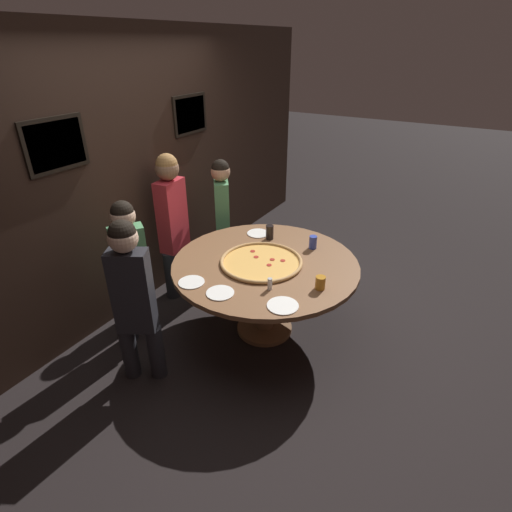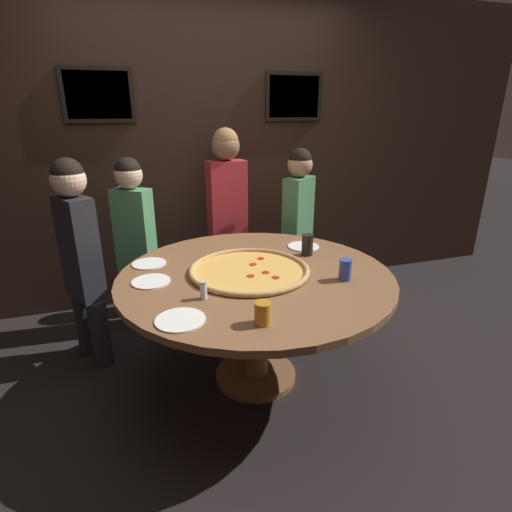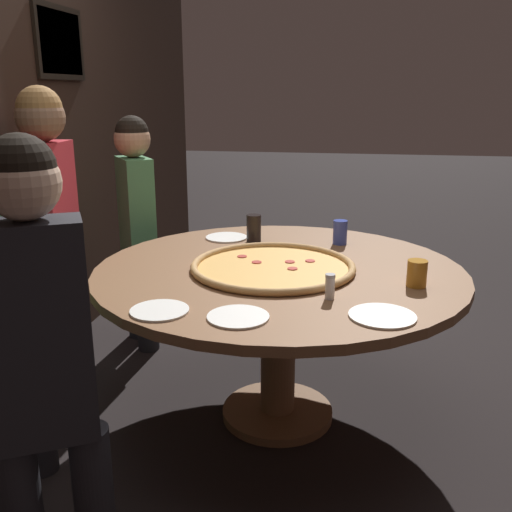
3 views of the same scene
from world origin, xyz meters
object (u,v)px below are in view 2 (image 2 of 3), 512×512
at_px(dining_table, 256,292).
at_px(diner_far_right, 298,220).
at_px(white_plate_beside_cup, 149,264).
at_px(condiment_shaker, 203,290).
at_px(white_plate_left_side, 303,246).
at_px(drink_cup_centre_back, 307,245).
at_px(diner_side_right, 135,235).
at_px(drink_cup_by_shaker, 345,270).
at_px(diner_side_left, 227,209).
at_px(drink_cup_near_right, 263,313).
at_px(giant_pizza, 249,270).
at_px(diner_centre_back, 80,253).
at_px(white_plate_right_side, 151,281).
at_px(white_plate_near_front, 180,320).

height_order(dining_table, diner_far_right, diner_far_right).
relative_size(white_plate_beside_cup, condiment_shaker, 2.16).
bearing_deg(white_plate_left_side, drink_cup_centre_back, -106.25).
bearing_deg(diner_far_right, diner_side_right, -37.24).
relative_size(drink_cup_by_shaker, diner_side_left, 0.08).
height_order(diner_side_right, diner_side_left, diner_side_left).
distance_m(drink_cup_centre_back, drink_cup_near_right, 0.95).
height_order(giant_pizza, white_plate_beside_cup, giant_pizza).
height_order(drink_cup_by_shaker, condiment_shaker, drink_cup_by_shaker).
xyz_separation_m(drink_cup_by_shaker, diner_side_left, (-0.33, 1.39, 0.06)).
bearing_deg(diner_side_left, diner_centre_back, 21.40).
relative_size(giant_pizza, drink_cup_by_shaker, 5.90).
distance_m(diner_far_right, diner_side_right, 1.33).
height_order(white_plate_right_side, white_plate_beside_cup, same).
xyz_separation_m(drink_cup_centre_back, diner_side_right, (-1.07, 0.76, -0.05)).
relative_size(drink_cup_centre_back, white_plate_beside_cup, 0.67).
height_order(white_plate_left_side, condiment_shaker, condiment_shaker).
height_order(white_plate_beside_cup, diner_far_right, diner_far_right).
xyz_separation_m(white_plate_right_side, diner_side_left, (0.72, 1.08, 0.12)).
bearing_deg(dining_table, diner_side_left, 84.01).
relative_size(drink_cup_near_right, condiment_shaker, 1.10).
xyz_separation_m(white_plate_near_front, diner_centre_back, (-0.50, 0.99, 0.04)).
distance_m(dining_table, white_plate_right_side, 0.62).
bearing_deg(white_plate_beside_cup, diner_far_right, 24.51).
height_order(white_plate_left_side, diner_side_right, diner_side_right).
distance_m(white_plate_near_front, diner_far_right, 1.80).
height_order(drink_cup_centre_back, white_plate_beside_cup, drink_cup_centre_back).
distance_m(giant_pizza, white_plate_right_side, 0.57).
bearing_deg(white_plate_left_side, diner_centre_back, 171.62).
distance_m(drink_cup_by_shaker, white_plate_near_front, 0.98).
xyz_separation_m(white_plate_right_side, diner_centre_back, (-0.40, 0.50, 0.04)).
bearing_deg(diner_far_right, drink_cup_by_shaker, 42.71).
bearing_deg(diner_far_right, diner_side_left, -57.50).
bearing_deg(white_plate_near_front, giant_pizza, 43.56).
bearing_deg(white_plate_near_front, condiment_shaker, 51.91).
bearing_deg(white_plate_left_side, white_plate_right_side, -165.08).
xyz_separation_m(dining_table, diner_centre_back, (-1.00, 0.56, 0.17)).
relative_size(condiment_shaker, diner_far_right, 0.07).
height_order(diner_centre_back, diner_side_left, diner_side_left).
bearing_deg(diner_far_right, white_plate_right_side, -2.30).
bearing_deg(dining_table, white_plate_left_side, 36.39).
bearing_deg(drink_cup_near_right, diner_far_right, 60.90).
height_order(giant_pizza, white_plate_left_side, giant_pizza).
relative_size(dining_table, white_plate_beside_cup, 7.76).
relative_size(giant_pizza, condiment_shaker, 7.41).
distance_m(drink_cup_near_right, diner_centre_back, 1.41).
height_order(giant_pizza, white_plate_right_side, giant_pizza).
relative_size(giant_pizza, white_plate_left_side, 3.28).
bearing_deg(white_plate_left_side, diner_side_left, 113.55).
bearing_deg(drink_cup_centre_back, drink_cup_by_shaker, -85.97).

